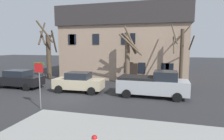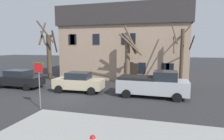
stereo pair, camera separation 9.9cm
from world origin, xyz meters
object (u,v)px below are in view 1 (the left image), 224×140
tree_bare_mid (128,56)px  car_black_sedan (18,79)px  building_main (126,43)px  street_sign_pole (39,77)px  tree_bare_near (48,52)px  car_beige_sedan (79,82)px  tree_bare_far (181,55)px  bicycle_leaning (47,76)px  pickup_truck_silver (153,84)px

tree_bare_mid → car_black_sedan: tree_bare_mid is taller
building_main → street_sign_pole: (-2.56, -14.93, -2.36)m
building_main → tree_bare_mid: bearing=-76.0°
tree_bare_near → street_sign_pole: 11.87m
car_beige_sedan → street_sign_pole: bearing=-95.0°
tree_bare_near → car_black_sedan: tree_bare_near is taller
tree_bare_far → car_beige_sedan: (-8.74, -4.49, -2.25)m
bicycle_leaning → tree_bare_far: bearing=-2.1°
street_sign_pole → bicycle_leaning: size_ratio=1.82×
tree_bare_far → bicycle_leaning: bearing=177.9°
tree_bare_mid → car_beige_sedan: bearing=-129.4°
tree_bare_mid → bicycle_leaning: (-10.24, 0.72, -2.66)m
car_black_sedan → car_beige_sedan: bearing=0.3°
car_beige_sedan → pickup_truck_silver: pickup_truck_silver is taller
tree_bare_mid → street_sign_pole: (-3.99, -9.18, -0.93)m
car_black_sedan → street_sign_pole: street_sign_pole is taller
street_sign_pole → car_beige_sedan: bearing=85.0°
car_beige_sedan → pickup_truck_silver: 6.37m
tree_bare_mid → pickup_truck_silver: size_ratio=1.09×
car_black_sedan → car_beige_sedan: 6.32m
pickup_truck_silver → street_sign_pole: (-6.79, -4.91, 1.08)m
car_beige_sedan → street_sign_pole: street_sign_pole is taller
pickup_truck_silver → bicycle_leaning: pickup_truck_silver is taller
tree_bare_near → tree_bare_mid: tree_bare_near is taller
car_beige_sedan → building_main: bearing=78.0°
tree_bare_near → bicycle_leaning: (-0.21, -0.25, -2.87)m
tree_bare_far → car_beige_sedan: size_ratio=1.40×
building_main → car_black_sedan: building_main is taller
street_sign_pole → bicycle_leaning: (-6.26, 9.90, -1.72)m
tree_bare_mid → car_beige_sedan: (-3.57, -4.35, -2.15)m
car_beige_sedan → bicycle_leaning: (-6.68, 5.07, -0.50)m
building_main → tree_bare_far: size_ratio=2.55×
building_main → tree_bare_near: bearing=-150.9°
tree_bare_mid → car_black_sedan: 11.03m
building_main → car_beige_sedan: building_main is taller
tree_bare_far → street_sign_pole: 13.11m
tree_bare_mid → pickup_truck_silver: bearing=-56.8°
bicycle_leaning → building_main: bearing=29.7°
building_main → tree_bare_far: bearing=-40.3°
tree_bare_far → car_beige_sedan: tree_bare_far is taller
tree_bare_mid → street_sign_pole: bearing=-113.5°
tree_bare_near → bicycle_leaning: tree_bare_near is taller
tree_bare_mid → car_beige_sedan: 6.03m
tree_bare_near → tree_bare_far: size_ratio=1.14×
building_main → car_black_sedan: (-8.46, -10.13, -3.59)m
building_main → tree_bare_mid: (1.43, -5.75, -1.43)m
car_beige_sedan → bicycle_leaning: car_beige_sedan is taller
tree_bare_mid → tree_bare_far: (5.17, 0.14, 0.10)m
tree_bare_far → car_black_sedan: bearing=-163.3°
building_main → tree_bare_mid: building_main is taller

